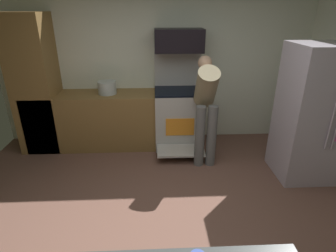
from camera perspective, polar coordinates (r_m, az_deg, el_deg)
The scene contains 9 objects.
ground_plane at distance 3.12m, azimuth -0.96°, elevation -20.48°, with size 5.20×4.80×0.02m, color brown.
wall_back at distance 4.67m, azimuth -2.01°, elevation 12.85°, with size 5.20×0.12×2.60m, color silver.
lower_cabinet_run at distance 4.64m, azimuth -12.98°, elevation 1.22°, with size 2.40×0.60×0.90m, color olive.
cabinet_column at distance 4.74m, azimuth -25.72°, elevation 7.63°, with size 0.60×0.60×2.10m, color olive.
oven_range at distance 4.54m, azimuth 2.15°, elevation 2.14°, with size 0.76×1.03×1.52m.
microwave at distance 4.35m, azimuth 2.28°, elevation 17.31°, with size 0.74×0.38×0.34m, color black.
refrigerator at distance 4.05m, azimuth 28.54°, elevation 2.19°, with size 0.88×0.73×1.77m.
person_cook at distance 3.90m, azimuth 7.89°, elevation 4.54°, with size 0.31×0.59×1.54m.
stock_pot at distance 4.45m, azimuth -12.50°, elevation 7.80°, with size 0.29×0.29×0.20m, color #B7C0BE.
Camera 1 is at (-0.06, -2.25, 2.16)m, focal length 29.38 mm.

